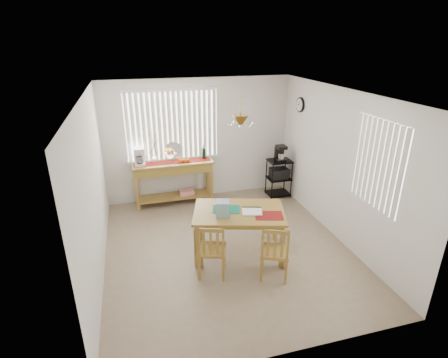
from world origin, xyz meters
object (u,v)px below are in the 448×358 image
object	(u,v)px
cart_items	(280,153)
wire_cart	(279,175)
chair_left	(212,250)
chair_right	(275,252)
dining_table	(239,216)
sideboard	(174,173)

from	to	relation	value
cart_items	wire_cart	bearing A→B (deg)	-90.00
chair_left	chair_right	xyz separation A→B (m)	(0.88, -0.29, -0.00)
cart_items	chair_right	xyz separation A→B (m)	(-1.24, -2.69, -0.57)
chair_left	dining_table	bearing A→B (deg)	40.18
sideboard	dining_table	distance (m)	2.29
cart_items	chair_right	world-z (taller)	cart_items
sideboard	wire_cart	distance (m)	2.32
dining_table	cart_items	bearing A→B (deg)	51.31
sideboard	chair_left	distance (m)	2.66
wire_cart	chair_left	distance (m)	3.20
cart_items	chair_right	size ratio (longest dim) A/B	0.39
wire_cart	chair_right	world-z (taller)	chair_right
wire_cart	chair_left	world-z (taller)	chair_left
wire_cart	chair_right	xyz separation A→B (m)	(-1.24, -2.69, -0.07)
wire_cart	cart_items	bearing A→B (deg)	90.00
wire_cart	chair_left	size ratio (longest dim) A/B	0.95
chair_left	wire_cart	bearing A→B (deg)	48.64
wire_cart	chair_left	bearing A→B (deg)	-131.36
dining_table	chair_left	xyz separation A→B (m)	(-0.57, -0.48, -0.25)
chair_left	cart_items	bearing A→B (deg)	48.74
sideboard	cart_items	distance (m)	2.33
wire_cart	dining_table	size ratio (longest dim) A/B	0.52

